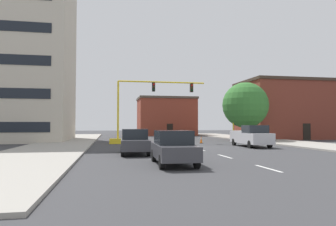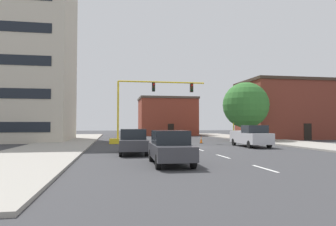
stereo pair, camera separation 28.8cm
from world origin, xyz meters
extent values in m
plane|color=#38383A|center=(0.00, 0.00, 0.00)|extent=(160.00, 160.00, 0.00)
cube|color=#9E998E|center=(-12.04, 8.00, 0.07)|extent=(6.00, 56.00, 0.14)
cube|color=#9E998E|center=(12.04, 8.00, 0.07)|extent=(6.00, 56.00, 0.14)
cube|color=silver|center=(0.00, -14.00, 0.00)|extent=(0.16, 2.40, 0.01)
cube|color=silver|center=(0.00, -8.50, 0.00)|extent=(0.16, 2.40, 0.01)
cube|color=silver|center=(0.00, -3.00, 0.00)|extent=(0.16, 2.40, 0.01)
cube|color=silver|center=(0.00, 2.50, 0.00)|extent=(0.16, 2.40, 0.01)
cube|color=silver|center=(0.00, 8.00, 0.00)|extent=(0.16, 2.40, 0.01)
cube|color=beige|center=(-19.29, 13.17, 10.67)|extent=(13.99, 12.08, 21.33)
cube|color=brown|center=(3.27, 30.79, 3.42)|extent=(10.54, 7.80, 6.83)
cube|color=#4C4238|center=(3.27, 30.79, 7.03)|extent=(10.84, 8.10, 0.40)
cube|color=black|center=(3.27, 26.86, 1.10)|extent=(1.10, 0.06, 2.20)
cube|color=brown|center=(18.38, 13.67, 4.01)|extent=(13.23, 8.70, 8.02)
cube|color=#3D2D23|center=(18.38, 13.67, 8.22)|extent=(13.53, 9.00, 0.40)
cube|color=black|center=(18.38, 9.29, 1.10)|extent=(1.10, 0.06, 2.20)
cube|color=yellow|center=(-6.45, 6.06, 0.28)|extent=(1.80, 1.20, 0.55)
cylinder|color=yellow|center=(-6.45, 6.06, 3.65)|extent=(0.20, 0.20, 6.20)
cylinder|color=yellow|center=(-1.65, 6.06, 6.75)|extent=(9.61, 0.16, 0.16)
cube|color=black|center=(-2.61, 6.06, 6.18)|extent=(0.32, 0.36, 0.95)
sphere|color=red|center=(-2.61, 5.87, 6.45)|extent=(0.20, 0.20, 0.20)
sphere|color=#38280A|center=(-2.61, 5.87, 6.17)|extent=(0.20, 0.20, 0.20)
sphere|color=black|center=(-2.61, 5.87, 5.89)|extent=(0.20, 0.20, 0.20)
cube|color=black|center=(1.72, 6.06, 6.18)|extent=(0.32, 0.36, 0.95)
sphere|color=red|center=(1.72, 5.87, 6.45)|extent=(0.20, 0.20, 0.20)
sphere|color=#38280A|center=(1.72, 5.87, 6.17)|extent=(0.20, 0.20, 0.20)
sphere|color=black|center=(1.72, 5.87, 5.89)|extent=(0.20, 0.20, 0.20)
cylinder|color=yellow|center=(7.50, 8.04, 2.40)|extent=(0.14, 0.14, 4.80)
cube|color=black|center=(7.50, 8.04, 4.33)|extent=(0.32, 0.36, 0.95)
sphere|color=red|center=(7.50, 7.85, 4.60)|extent=(0.20, 0.20, 0.20)
sphere|color=#38280A|center=(7.50, 7.85, 4.32)|extent=(0.20, 0.20, 0.20)
sphere|color=black|center=(7.50, 7.85, 4.04)|extent=(0.20, 0.20, 0.20)
cylinder|color=#4C3823|center=(9.16, 8.18, 1.17)|extent=(0.36, 0.36, 2.35)
sphere|color=#33702D|center=(9.16, 8.18, 4.47)|extent=(5.64, 5.64, 5.64)
cube|color=#BCBCC1|center=(5.53, -0.76, 0.81)|extent=(2.13, 5.45, 0.95)
cube|color=#1E2328|center=(5.51, -1.66, 1.64)|extent=(1.88, 1.84, 0.70)
cube|color=#BCBCC1|center=(5.56, 0.42, 1.37)|extent=(2.07, 2.85, 0.16)
cylinder|color=black|center=(6.39, -2.62, 0.34)|extent=(0.24, 0.69, 0.68)
cylinder|color=black|center=(4.59, -2.58, 0.34)|extent=(0.24, 0.69, 0.68)
cylinder|color=black|center=(6.47, 1.05, 0.34)|extent=(0.24, 0.69, 0.68)
cylinder|color=black|center=(4.67, 1.09, 0.34)|extent=(0.24, 0.69, 0.68)
cube|color=#3D3D42|center=(-5.59, -5.94, 0.69)|extent=(1.99, 4.55, 0.70)
cube|color=#1E2328|center=(-5.59, -5.84, 1.39)|extent=(1.77, 2.35, 0.70)
cylinder|color=black|center=(-6.37, -4.38, 0.34)|extent=(0.24, 0.69, 0.68)
cylinder|color=black|center=(-4.72, -4.43, 0.34)|extent=(0.24, 0.69, 0.68)
cylinder|color=black|center=(-6.46, -7.44, 0.34)|extent=(0.24, 0.69, 0.68)
cylinder|color=black|center=(-4.82, -7.49, 0.34)|extent=(0.24, 0.69, 0.68)
cube|color=#3D3D42|center=(-4.06, -11.86, 0.69)|extent=(1.95, 4.54, 0.70)
cube|color=#1E2328|center=(-4.06, -11.76, 1.39)|extent=(1.75, 2.34, 0.70)
cylinder|color=black|center=(-4.85, -10.31, 0.34)|extent=(0.23, 0.68, 0.68)
cylinder|color=black|center=(-3.20, -10.35, 0.34)|extent=(0.23, 0.68, 0.68)
cylinder|color=black|center=(-4.92, -13.37, 0.34)|extent=(0.23, 0.68, 0.68)
cylinder|color=black|center=(-3.27, -13.40, 0.34)|extent=(0.23, 0.68, 0.68)
cube|color=black|center=(2.52, 5.04, 0.02)|extent=(0.36, 0.36, 0.04)
cone|color=orange|center=(2.52, 5.04, 0.41)|extent=(0.28, 0.28, 0.75)
cylinder|color=white|center=(2.52, 5.04, 0.50)|extent=(0.19, 0.19, 0.08)
cube|color=black|center=(-1.47, -1.38, 0.02)|extent=(0.36, 0.36, 0.04)
cone|color=orange|center=(-1.47, -1.38, 0.34)|extent=(0.28, 0.28, 0.60)
cylinder|color=white|center=(-1.47, -1.38, 0.41)|extent=(0.19, 0.19, 0.08)
camera|label=1|loc=(-7.22, -27.21, 2.04)|focal=32.72mm
camera|label=2|loc=(-6.94, -27.26, 2.04)|focal=32.72mm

